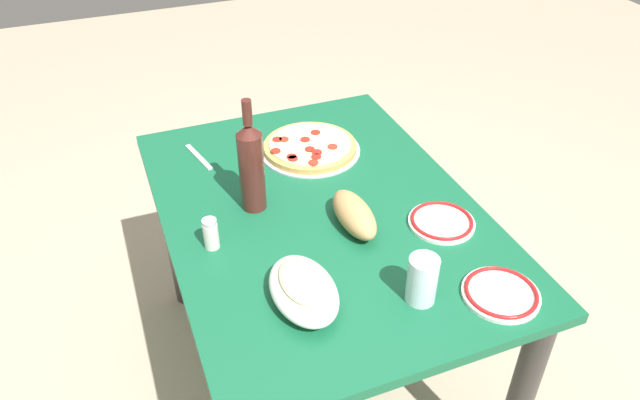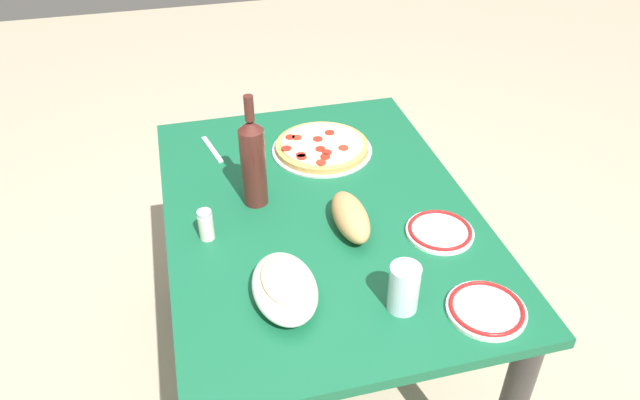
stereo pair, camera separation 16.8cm
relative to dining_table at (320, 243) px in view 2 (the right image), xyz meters
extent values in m
plane|color=tan|center=(0.00, 0.00, -0.60)|extent=(8.00, 8.00, 0.00)
cube|color=#145938|center=(0.00, 0.00, 0.11)|extent=(1.19, 0.86, 0.03)
cylinder|color=#33302D|center=(0.54, -0.37, -0.25)|extent=(0.07, 0.07, 0.70)
cylinder|color=#33302D|center=(0.54, 0.37, -0.25)|extent=(0.07, 0.07, 0.70)
cylinder|color=#B7B7BC|center=(0.30, -0.08, 0.13)|extent=(0.32, 0.32, 0.01)
cylinder|color=tan|center=(0.30, -0.08, 0.14)|extent=(0.30, 0.30, 0.02)
cylinder|color=beige|center=(0.30, -0.08, 0.15)|extent=(0.26, 0.26, 0.01)
cylinder|color=#B22D1E|center=(0.25, -0.14, 0.16)|extent=(0.03, 0.03, 0.00)
cylinder|color=maroon|center=(0.35, 0.01, 0.16)|extent=(0.03, 0.03, 0.00)
cylinder|color=maroon|center=(0.26, -0.07, 0.16)|extent=(0.03, 0.03, 0.00)
cylinder|color=maroon|center=(0.35, -0.12, 0.16)|extent=(0.03, 0.03, 0.00)
cylinder|color=maroon|center=(0.23, -0.08, 0.16)|extent=(0.03, 0.03, 0.00)
cylinder|color=maroon|center=(0.24, 0.00, 0.16)|extent=(0.03, 0.03, 0.00)
cylinder|color=#B22D1E|center=(0.35, -0.01, 0.16)|extent=(0.03, 0.03, 0.00)
cylinder|color=maroon|center=(0.21, -0.07, 0.16)|extent=(0.03, 0.03, 0.00)
cylinder|color=maroon|center=(0.29, 0.04, 0.16)|extent=(0.03, 0.03, 0.00)
cylinder|color=maroon|center=(0.32, -0.07, 0.16)|extent=(0.03, 0.03, 0.00)
cylinder|color=maroon|center=(0.23, 0.00, 0.16)|extent=(0.03, 0.03, 0.00)
cylinder|color=#B22D1E|center=(0.18, -0.05, 0.16)|extent=(0.03, 0.03, 0.00)
ellipsoid|color=white|center=(-0.32, 0.17, 0.16)|extent=(0.24, 0.15, 0.07)
ellipsoid|color=#AD2819|center=(-0.32, 0.17, 0.17)|extent=(0.20, 0.12, 0.03)
ellipsoid|color=beige|center=(-0.32, 0.17, 0.19)|extent=(0.17, 0.10, 0.02)
cylinder|color=#471E19|center=(0.08, 0.17, 0.24)|extent=(0.07, 0.07, 0.23)
cone|color=#471E19|center=(0.08, 0.17, 0.38)|extent=(0.07, 0.07, 0.03)
cylinder|color=#471E19|center=(0.08, 0.17, 0.43)|extent=(0.03, 0.03, 0.07)
cylinder|color=silver|center=(-0.41, -0.09, 0.19)|extent=(0.07, 0.07, 0.12)
cylinder|color=white|center=(-0.47, -0.27, 0.13)|extent=(0.18, 0.18, 0.01)
torus|color=red|center=(-0.47, -0.27, 0.14)|extent=(0.17, 0.17, 0.01)
cylinder|color=white|center=(-0.19, -0.28, 0.13)|extent=(0.18, 0.18, 0.01)
torus|color=red|center=(-0.19, -0.28, 0.14)|extent=(0.17, 0.17, 0.01)
ellipsoid|color=tan|center=(-0.11, -0.06, 0.17)|extent=(0.21, 0.09, 0.08)
cylinder|color=silver|center=(-0.05, 0.32, 0.16)|extent=(0.04, 0.04, 0.07)
cylinder|color=#B7B7BC|center=(-0.05, 0.32, 0.21)|extent=(0.04, 0.04, 0.01)
cube|color=#B7B7BC|center=(0.39, 0.26, 0.13)|extent=(0.17, 0.05, 0.00)
camera|label=1|loc=(-1.26, 0.50, 1.16)|focal=34.01mm
camera|label=2|loc=(-1.31, 0.34, 1.16)|focal=34.01mm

